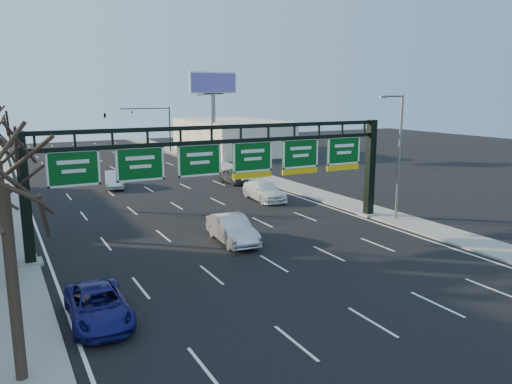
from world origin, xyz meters
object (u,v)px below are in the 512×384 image
sign_gantry (229,165)px  car_silver_sedan (232,229)px  car_blue_suv (98,305)px  car_white_wagon (264,191)px

sign_gantry → car_silver_sedan: sign_gantry is taller
car_blue_suv → car_white_wagon: car_white_wagon is taller
car_silver_sedan → car_white_wagon: 12.78m
sign_gantry → car_silver_sedan: size_ratio=4.83×
car_white_wagon → car_silver_sedan: bearing=-125.1°
car_silver_sedan → car_blue_suv: bearing=-138.4°
car_blue_suv → car_white_wagon: size_ratio=0.90×
car_silver_sedan → car_white_wagon: (7.82, 10.10, -0.04)m
car_blue_suv → car_white_wagon: bearing=47.1°
car_silver_sedan → car_white_wagon: car_silver_sedan is taller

